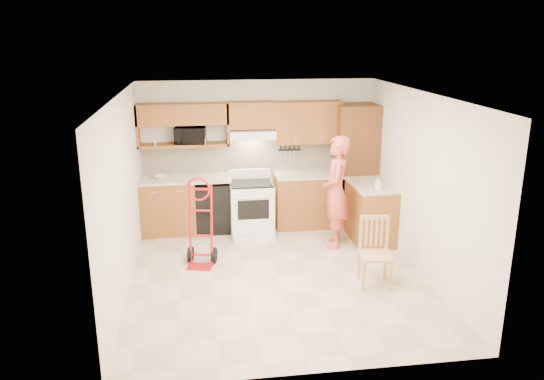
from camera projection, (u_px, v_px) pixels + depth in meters
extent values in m
cube|color=beige|center=(277.00, 276.00, 7.45)|extent=(4.00, 4.50, 0.02)
cube|color=white|center=(278.00, 94.00, 6.73)|extent=(4.00, 4.50, 0.02)
cube|color=silver|center=(258.00, 153.00, 9.24)|extent=(4.00, 0.02, 2.50)
cube|color=silver|center=(314.00, 258.00, 4.95)|extent=(4.00, 0.02, 2.50)
cube|color=silver|center=(122.00, 196.00, 6.82)|extent=(0.02, 4.50, 2.50)
cube|color=silver|center=(421.00, 184.00, 7.36)|extent=(0.02, 4.50, 2.50)
cube|color=beige|center=(258.00, 156.00, 9.23)|extent=(3.92, 0.03, 0.55)
cube|color=brown|center=(169.00, 207.00, 8.96)|extent=(0.90, 0.60, 0.90)
cube|color=black|center=(213.00, 206.00, 9.07)|extent=(0.60, 0.60, 0.85)
cube|color=brown|center=(308.00, 201.00, 9.28)|extent=(1.14, 0.60, 0.90)
cube|color=#BBAB8C|center=(185.00, 179.00, 8.87)|extent=(1.50, 0.63, 0.04)
cube|color=#BBAB8C|center=(308.00, 174.00, 9.15)|extent=(1.14, 0.63, 0.04)
cube|color=brown|center=(370.00, 213.00, 8.64)|extent=(0.60, 1.00, 0.90)
cube|color=#BBAB8C|center=(372.00, 185.00, 8.51)|extent=(0.63, 1.00, 0.04)
cube|color=#572E18|center=(355.00, 165.00, 9.22)|extent=(0.70, 0.60, 2.10)
cube|color=brown|center=(182.00, 114.00, 8.70)|extent=(1.50, 0.33, 0.34)
cube|color=brown|center=(184.00, 145.00, 8.84)|extent=(1.50, 0.33, 0.04)
cube|color=brown|center=(251.00, 115.00, 8.86)|extent=(0.76, 0.33, 0.44)
cube|color=brown|center=(307.00, 122.00, 9.03)|extent=(1.14, 0.33, 0.70)
cube|color=white|center=(252.00, 134.00, 8.89)|extent=(0.76, 0.46, 0.14)
imported|color=black|center=(190.00, 135.00, 8.81)|extent=(0.54, 0.39, 0.28)
imported|color=#D45441|center=(336.00, 192.00, 8.28)|extent=(0.56, 0.72, 1.76)
imported|color=white|center=(378.00, 183.00, 8.21)|extent=(0.11, 0.11, 0.19)
imported|color=white|center=(161.00, 177.00, 8.80)|extent=(0.29, 0.29, 0.06)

